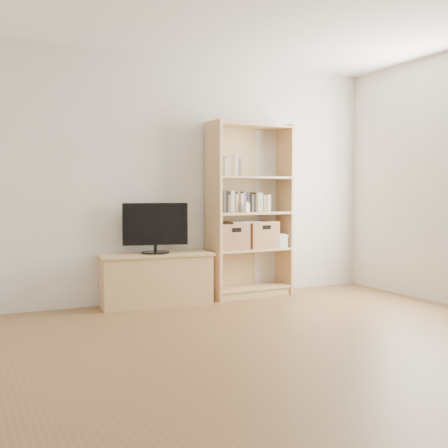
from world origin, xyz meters
TOP-DOWN VIEW (x-y plane):
  - floor at (0.00, 0.00)m, footprint 4.50×5.00m
  - back_wall at (0.00, 2.50)m, footprint 4.50×0.02m
  - tv_stand at (-0.47, 2.29)m, footprint 1.15×0.51m
  - bookshelf at (0.65, 2.33)m, footprint 0.99×0.41m
  - television at (-0.47, 2.29)m, footprint 0.66×0.18m
  - books_row_mid at (0.65, 2.35)m, footprint 0.89×0.26m
  - books_row_upper at (0.44, 2.33)m, footprint 0.39×0.15m
  - baby_monitor at (0.56, 2.21)m, footprint 0.06×0.04m
  - basket_left at (0.40, 2.30)m, footprint 0.35×0.29m
  - basket_right at (0.77, 2.33)m, footprint 0.39×0.34m
  - laptop at (0.57, 2.30)m, footprint 0.36×0.28m
  - magazine_stack at (0.99, 2.35)m, footprint 0.22×0.30m

SIDE VIEW (x-z plane):
  - floor at x=0.00m, z-range -0.01..0.01m
  - tv_stand at x=-0.47m, z-range 0.00..0.51m
  - magazine_stack at x=0.99m, z-range 0.54..0.67m
  - basket_left at x=0.40m, z-range 0.54..0.82m
  - basket_right at x=0.77m, z-range 0.54..0.84m
  - television at x=-0.47m, z-range 0.54..1.06m
  - laptop at x=0.57m, z-range 0.82..0.84m
  - bookshelf at x=0.65m, z-range 0.00..1.93m
  - baby_monitor at x=0.56m, z-range 0.94..1.04m
  - books_row_mid at x=0.65m, z-range 0.94..1.18m
  - back_wall at x=0.00m, z-range 0.00..2.60m
  - books_row_upper at x=0.44m, z-range 1.34..1.54m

